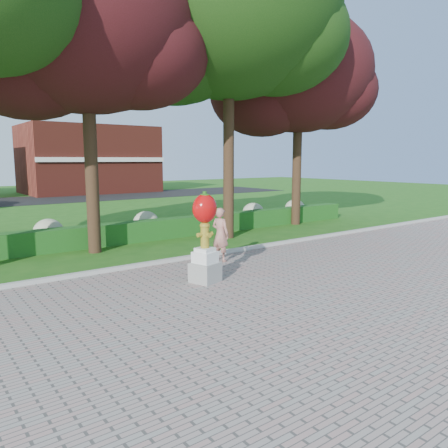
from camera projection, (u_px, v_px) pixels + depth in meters
ground at (249, 281)px, 11.70m from camera, size 100.00×100.00×0.00m
walkway at (381, 324)px, 8.53m from camera, size 40.00×14.00×0.04m
curb at (189, 258)px, 14.07m from camera, size 40.00×0.18×0.15m
lawn_hedge at (135, 232)px, 17.19m from camera, size 24.00×0.70×0.80m
hydrangea_row at (137, 224)px, 18.29m from camera, size 20.10×1.10×0.99m
street at (17, 201)px, 33.87m from camera, size 50.00×8.00×0.02m
building_right at (89, 160)px, 42.89m from camera, size 12.00×8.00×6.40m
tree_mid_left at (81, 33)px, 14.20m from camera, size 8.25×7.04×10.69m
tree_mid_right at (225, 18)px, 16.87m from camera, size 9.75×8.32×12.64m
tree_far_right at (296, 80)px, 20.87m from camera, size 7.88×6.72×10.21m
hydrant_sculpture at (205, 235)px, 11.26m from camera, size 0.80×0.80×2.37m
woman at (220, 234)px, 13.67m from camera, size 0.55×0.70×1.70m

